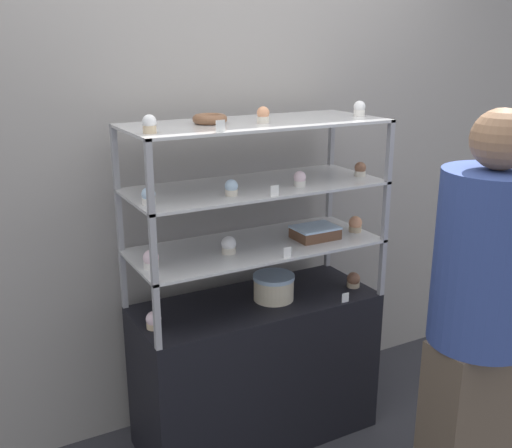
% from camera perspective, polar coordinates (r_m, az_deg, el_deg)
% --- Properties ---
extents(ground_plane, '(20.00, 20.00, 0.00)m').
position_cam_1_polar(ground_plane, '(3.11, 0.00, -19.27)').
color(ground_plane, '#2D2D33').
extents(back_wall, '(8.00, 0.05, 2.60)m').
position_cam_1_polar(back_wall, '(2.89, -3.57, 6.24)').
color(back_wall, gray).
rests_on(back_wall, ground_plane).
extents(display_base, '(1.11, 0.46, 0.71)m').
position_cam_1_polar(display_base, '(2.91, 0.00, -13.65)').
color(display_base, black).
rests_on(display_base, ground_plane).
extents(display_riser_lower, '(1.11, 0.46, 0.27)m').
position_cam_1_polar(display_riser_lower, '(2.66, 0.00, -2.33)').
color(display_riser_lower, '#99999E').
rests_on(display_riser_lower, display_base).
extents(display_riser_middle, '(1.11, 0.46, 0.27)m').
position_cam_1_polar(display_riser_middle, '(2.58, 0.00, 3.36)').
color(display_riser_middle, '#99999E').
rests_on(display_riser_middle, display_riser_lower).
extents(display_riser_upper, '(1.11, 0.46, 0.27)m').
position_cam_1_polar(display_riser_upper, '(2.53, 0.00, 9.33)').
color(display_riser_upper, '#99999E').
rests_on(display_riser_upper, display_riser_middle).
extents(layer_cake_centerpiece, '(0.19, 0.19, 0.12)m').
position_cam_1_polar(layer_cake_centerpiece, '(2.74, 1.69, -6.01)').
color(layer_cake_centerpiece, beige).
rests_on(layer_cake_centerpiece, display_base).
extents(sheet_cake_frosted, '(0.20, 0.15, 0.06)m').
position_cam_1_polar(sheet_cake_frosted, '(2.74, 5.65, -0.79)').
color(sheet_cake_frosted, brown).
rests_on(sheet_cake_frosted, display_riser_lower).
extents(cupcake_0, '(0.06, 0.06, 0.07)m').
position_cam_1_polar(cupcake_0, '(2.52, -9.72, -9.04)').
color(cupcake_0, '#CCB28C').
rests_on(cupcake_0, display_base).
extents(cupcake_1, '(0.06, 0.06, 0.07)m').
position_cam_1_polar(cupcake_1, '(2.92, 9.26, -5.30)').
color(cupcake_1, '#CCB28C').
rests_on(cupcake_1, display_base).
extents(price_tag_0, '(0.04, 0.00, 0.04)m').
position_cam_1_polar(price_tag_0, '(2.75, 8.51, -6.95)').
color(price_tag_0, white).
rests_on(price_tag_0, display_base).
extents(cupcake_2, '(0.06, 0.06, 0.08)m').
position_cam_1_polar(cupcake_2, '(2.40, -9.97, -3.36)').
color(cupcake_2, white).
rests_on(cupcake_2, display_riser_lower).
extents(cupcake_3, '(0.06, 0.06, 0.08)m').
position_cam_1_polar(cupcake_3, '(2.53, -2.61, -2.04)').
color(cupcake_3, beige).
rests_on(cupcake_3, display_riser_lower).
extents(cupcake_4, '(0.06, 0.06, 0.08)m').
position_cam_1_polar(cupcake_4, '(2.86, 9.44, -0.03)').
color(cupcake_4, '#CCB28C').
rests_on(cupcake_4, display_riser_lower).
extents(price_tag_1, '(0.04, 0.00, 0.04)m').
position_cam_1_polar(price_tag_1, '(2.49, 3.00, -2.72)').
color(price_tag_1, white).
rests_on(price_tag_1, display_riser_lower).
extents(cupcake_5, '(0.05, 0.05, 0.07)m').
position_cam_1_polar(cupcake_5, '(2.29, -10.20, 2.63)').
color(cupcake_5, white).
rests_on(cupcake_5, display_riser_middle).
extents(cupcake_6, '(0.05, 0.05, 0.07)m').
position_cam_1_polar(cupcake_6, '(2.39, -2.36, 3.47)').
color(cupcake_6, beige).
rests_on(cupcake_6, display_riser_middle).
extents(cupcake_7, '(0.05, 0.05, 0.07)m').
position_cam_1_polar(cupcake_7, '(2.55, 4.19, 4.30)').
color(cupcake_7, white).
rests_on(cupcake_7, display_riser_middle).
extents(cupcake_8, '(0.05, 0.05, 0.07)m').
position_cam_1_polar(cupcake_8, '(2.79, 9.89, 5.15)').
color(cupcake_8, beige).
rests_on(cupcake_8, display_riser_middle).
extents(price_tag_2, '(0.04, 0.00, 0.04)m').
position_cam_1_polar(price_tag_2, '(2.38, 1.79, 3.18)').
color(price_tag_2, white).
rests_on(price_tag_2, display_riser_middle).
extents(cupcake_9, '(0.05, 0.05, 0.07)m').
position_cam_1_polar(cupcake_9, '(2.22, -10.12, 9.34)').
color(cupcake_9, '#CCB28C').
rests_on(cupcake_9, display_riser_upper).
extents(cupcake_10, '(0.05, 0.05, 0.07)m').
position_cam_1_polar(cupcake_10, '(2.47, 0.65, 10.33)').
color(cupcake_10, beige).
rests_on(cupcake_10, display_riser_upper).
extents(cupcake_11, '(0.05, 0.05, 0.07)m').
position_cam_1_polar(cupcake_11, '(2.76, 9.82, 10.77)').
color(cupcake_11, white).
rests_on(cupcake_11, display_riser_upper).
extents(price_tag_3, '(0.04, 0.00, 0.04)m').
position_cam_1_polar(price_tag_3, '(2.22, -3.40, 9.29)').
color(price_tag_3, white).
rests_on(price_tag_3, display_riser_upper).
extents(donut_glazed, '(0.14, 0.14, 0.04)m').
position_cam_1_polar(donut_glazed, '(2.47, -4.42, 9.95)').
color(donut_glazed, brown).
rests_on(donut_glazed, display_riser_upper).
extents(customer_figure, '(0.38, 0.38, 1.62)m').
position_cam_1_polar(customer_figure, '(2.40, 20.62, -7.99)').
color(customer_figure, brown).
rests_on(customer_figure, ground_plane).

